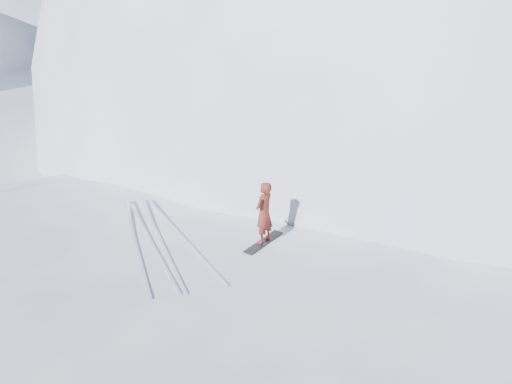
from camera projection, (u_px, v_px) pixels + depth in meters
near_ridge at (223, 336)px, 12.58m from camera, size 36.00×28.00×4.80m
summit_peak at (435, 115)px, 37.47m from camera, size 60.00×56.00×56.00m
peak_shoulder at (321, 144)px, 29.70m from camera, size 28.00×24.00×18.00m
wind_bumps at (167, 368)px, 11.48m from camera, size 16.00×14.40×1.00m
snowboard at (264, 242)px, 12.57m from camera, size 1.33×1.25×0.03m
snowboarder at (264, 213)px, 12.23m from camera, size 0.75×0.74×1.75m
board_tracks at (156, 236)px, 12.87m from camera, size 2.69×5.95×0.04m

